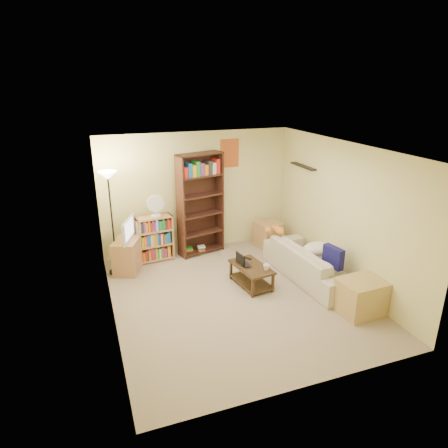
# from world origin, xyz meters

# --- Properties ---
(room) EXTENTS (4.50, 4.54, 2.52)m
(room) POSITION_xyz_m (0.00, 0.01, 1.62)
(room) COLOR tan
(room) RESTS_ON ground
(sofa) EXTENTS (2.23, 1.11, 0.62)m
(sofa) POSITION_xyz_m (1.55, 0.17, 0.31)
(sofa) COLOR beige
(sofa) RESTS_ON ground
(navy_pillow) EXTENTS (0.19, 0.42, 0.37)m
(navy_pillow) POSITION_xyz_m (1.68, -0.28, 0.59)
(navy_pillow) COLOR navy
(navy_pillow) RESTS_ON sofa
(cream_blanket) EXTENTS (0.57, 0.41, 0.24)m
(cream_blanket) POSITION_xyz_m (1.70, 0.23, 0.53)
(cream_blanket) COLOR white
(cream_blanket) RESTS_ON sofa
(tabby_cat) EXTENTS (0.49, 0.20, 0.17)m
(tabby_cat) POSITION_xyz_m (1.22, 0.97, 0.70)
(tabby_cat) COLOR orange
(tabby_cat) RESTS_ON sofa
(coffee_table) EXTENTS (0.59, 0.92, 0.38)m
(coffee_table) POSITION_xyz_m (0.40, 0.28, 0.24)
(coffee_table) COLOR #3B2916
(coffee_table) RESTS_ON ground
(laptop) EXTENTS (0.40, 0.29, 0.03)m
(laptop) POSITION_xyz_m (0.35, 0.40, 0.40)
(laptop) COLOR black
(laptop) RESTS_ON coffee_table
(laptop_screen) EXTENTS (0.05, 0.29, 0.19)m
(laptop_screen) POSITION_xyz_m (0.23, 0.38, 0.50)
(laptop_screen) COLOR white
(laptop_screen) RESTS_ON laptop
(mug) EXTENTS (0.15, 0.15, 0.10)m
(mug) POSITION_xyz_m (0.57, 0.04, 0.43)
(mug) COLOR white
(mug) RESTS_ON coffee_table
(tv_remote) EXTENTS (0.11, 0.16, 0.02)m
(tv_remote) POSITION_xyz_m (0.45, 0.57, 0.39)
(tv_remote) COLOR black
(tv_remote) RESTS_ON coffee_table
(tv_stand) EXTENTS (0.63, 0.72, 0.64)m
(tv_stand) POSITION_xyz_m (-1.60, 1.59, 0.32)
(tv_stand) COLOR #AF7F55
(tv_stand) RESTS_ON ground
(television) EXTENTS (0.79, 0.61, 0.41)m
(television) POSITION_xyz_m (-1.60, 1.59, 0.85)
(television) COLOR black
(television) RESTS_ON tv_stand
(tall_bookshelf) EXTENTS (1.00, 0.54, 2.11)m
(tall_bookshelf) POSITION_xyz_m (-0.01, 1.98, 1.11)
(tall_bookshelf) COLOR #422219
(tall_bookshelf) RESTS_ON ground
(short_bookshelf) EXTENTS (0.75, 0.36, 0.93)m
(short_bookshelf) POSITION_xyz_m (-1.00, 1.92, 0.47)
(short_bookshelf) COLOR tan
(short_bookshelf) RESTS_ON ground
(desk_fan) EXTENTS (0.33, 0.19, 0.45)m
(desk_fan) POSITION_xyz_m (-0.95, 1.87, 1.17)
(desk_fan) COLOR white
(desk_fan) RESTS_ON short_bookshelf
(floor_lamp) EXTENTS (0.33, 0.33, 1.96)m
(floor_lamp) POSITION_xyz_m (-1.80, 1.62, 1.56)
(floor_lamp) COLOR black
(floor_lamp) RESTS_ON ground
(side_table) EXTENTS (0.59, 0.59, 0.55)m
(side_table) POSITION_xyz_m (1.46, 1.79, 0.27)
(side_table) COLOR tan
(side_table) RESTS_ON ground
(end_cabinet) EXTENTS (0.69, 0.58, 0.55)m
(end_cabinet) POSITION_xyz_m (1.65, -1.11, 0.28)
(end_cabinet) COLOR tan
(end_cabinet) RESTS_ON ground
(book_stacks) EXTENTS (0.41, 0.23, 0.18)m
(book_stacks) POSITION_xyz_m (-0.15, 1.95, 0.08)
(book_stacks) COLOR red
(book_stacks) RESTS_ON ground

